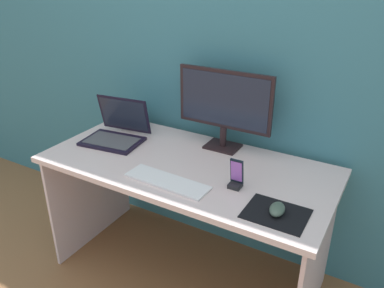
{
  "coord_description": "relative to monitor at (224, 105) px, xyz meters",
  "views": [
    {
      "loc": [
        0.88,
        -1.47,
        1.63
      ],
      "look_at": [
        0.04,
        -0.02,
        0.84
      ],
      "focal_mm": 36.11,
      "sensor_mm": 36.0,
      "label": 1
    }
  ],
  "objects": [
    {
      "name": "ground_plane",
      "position": [
        -0.08,
        -0.26,
        -0.96
      ],
      "size": [
        8.0,
        8.0,
        0.0
      ],
      "primitive_type": "plane",
      "color": "brown"
    },
    {
      "name": "wall_back",
      "position": [
        -0.08,
        0.15,
        0.29
      ],
      "size": [
        6.0,
        0.04,
        2.5
      ],
      "primitive_type": "cube",
      "color": "#376E7C",
      "rests_on": "ground_plane"
    },
    {
      "name": "desk",
      "position": [
        -0.08,
        -0.26,
        -0.39
      ],
      "size": [
        1.47,
        0.7,
        0.71
      ],
      "color": "beige",
      "rests_on": "ground_plane"
    },
    {
      "name": "monitor",
      "position": [
        0.0,
        0.0,
        0.0
      ],
      "size": [
        0.52,
        0.14,
        0.43
      ],
      "color": "black",
      "rests_on": "desk"
    },
    {
      "name": "laptop",
      "position": [
        -0.57,
        -0.21,
        -0.2
      ],
      "size": [
        0.35,
        0.31,
        0.23
      ],
      "color": "black",
      "rests_on": "desk"
    },
    {
      "name": "fishbowl",
      "position": [
        -0.6,
        -0.0,
        -0.16
      ],
      "size": [
        0.17,
        0.17,
        0.17
      ],
      "primitive_type": "sphere",
      "color": "silver",
      "rests_on": "desk"
    },
    {
      "name": "keyboard_external",
      "position": [
        -0.06,
        -0.46,
        -0.24
      ],
      "size": [
        0.42,
        0.14,
        0.01
      ],
      "primitive_type": "cube",
      "rotation": [
        0.0,
        0.0,
        -0.04
      ],
      "color": "silver",
      "rests_on": "desk"
    },
    {
      "name": "mousepad",
      "position": [
        0.46,
        -0.45,
        -0.24
      ],
      "size": [
        0.25,
        0.2,
        0.0
      ],
      "primitive_type": "cube",
      "color": "black",
      "rests_on": "desk"
    },
    {
      "name": "mouse",
      "position": [
        0.46,
        -0.44,
        -0.22
      ],
      "size": [
        0.07,
        0.11,
        0.04
      ],
      "primitive_type": "ellipsoid",
      "rotation": [
        0.0,
        0.0,
        0.13
      ],
      "color": "#415245",
      "rests_on": "mousepad"
    },
    {
      "name": "phone_in_dock",
      "position": [
        0.23,
        -0.34,
        -0.2
      ],
      "size": [
        0.06,
        0.05,
        0.14
      ],
      "color": "black",
      "rests_on": "desk"
    }
  ]
}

